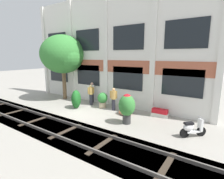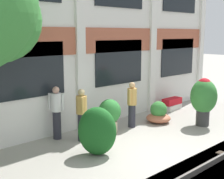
{
  "view_description": "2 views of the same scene",
  "coord_description": "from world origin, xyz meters",
  "views": [
    {
      "loc": [
        8.25,
        -8.23,
        3.91
      ],
      "look_at": [
        1.44,
        1.72,
        1.55
      ],
      "focal_mm": 28.0,
      "sensor_mm": 36.0,
      "label": 1
    },
    {
      "loc": [
        -6.57,
        -5.53,
        3.35
      ],
      "look_at": [
        0.26,
        1.65,
        1.56
      ],
      "focal_mm": 50.0,
      "sensor_mm": 36.0,
      "label": 2
    }
  ],
  "objects": [
    {
      "name": "ground_plane",
      "position": [
        0.0,
        0.0,
        0.0
      ],
      "size": [
        80.0,
        80.0,
        0.0
      ],
      "primitive_type": "plane",
      "color": "#9E998E"
    },
    {
      "name": "potted_plant_glazed_jar",
      "position": [
        3.5,
        0.22,
        1.06
      ],
      "size": [
        0.96,
        0.96,
        1.76
      ],
      "color": "#333333",
      "rests_on": "ground"
    },
    {
      "name": "resident_by_doorway",
      "position": [
        -1.22,
        2.66,
        0.92
      ],
      "size": [
        0.36,
        0.44,
        1.71
      ],
      "rotation": [
        0.0,
        0.0,
        -2.48
      ],
      "color": "#282833",
      "rests_on": "ground"
    },
    {
      "name": "topiary_hedge",
      "position": [
        -1.17,
        0.75,
        0.68
      ],
      "size": [
        1.21,
        1.28,
        1.37
      ],
      "primitive_type": "ellipsoid",
      "rotation": [
        0.0,
        0.0,
        5.38
      ],
      "color": "#19561E",
      "rests_on": "ground"
    },
    {
      "name": "resident_near_plants",
      "position": [
        -0.75,
        1.97,
        0.89
      ],
      "size": [
        0.34,
        0.46,
        1.66
      ],
      "rotation": [
        0.0,
        0.0,
        -0.57
      ],
      "color": "#282833",
      "rests_on": "ground"
    },
    {
      "name": "potted_plant_wide_bowl",
      "position": [
        2.63,
        1.58,
        0.32
      ],
      "size": [
        0.93,
        0.93,
        0.82
      ],
      "color": "#B76647",
      "rests_on": "ground"
    },
    {
      "name": "potted_plant_ribbed_drum",
      "position": [
        0.42,
        1.94,
        0.65
      ],
      "size": [
        0.76,
        0.76,
        1.17
      ],
      "color": "tan",
      "rests_on": "ground"
    },
    {
      "name": "potted_plant_square_trough",
      "position": [
        4.7,
        2.44,
        0.24
      ],
      "size": [
        1.14,
        0.59,
        0.51
      ],
      "color": "beige",
      "rests_on": "ground"
    },
    {
      "name": "resident_watching_tracks",
      "position": [
        1.46,
        1.88,
        0.88
      ],
      "size": [
        0.49,
        0.34,
        1.64
      ],
      "rotation": [
        0.0,
        0.0,
        -1.17
      ],
      "color": "#282833",
      "rests_on": "ground"
    },
    {
      "name": "apartment_facade",
      "position": [
        0.0,
        3.24,
        4.26
      ],
      "size": [
        15.82,
        0.64,
        8.57
      ],
      "color": "silver",
      "rests_on": "ground"
    }
  ]
}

